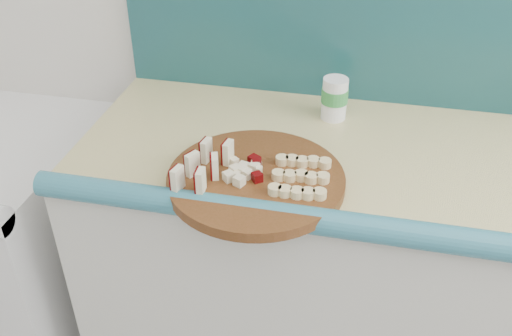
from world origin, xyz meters
name	(u,v)px	position (x,y,z in m)	size (l,w,h in m)	color
kitchen_counter	(482,301)	(0.10, 1.50, 0.46)	(2.20, 0.63, 0.91)	silver
cutting_board	(256,180)	(-0.51, 1.30, 0.92)	(0.41, 0.41, 0.03)	#4C2B10
apple_wedges	(203,165)	(-0.63, 1.28, 0.96)	(0.10, 0.16, 0.06)	#F8EFC7
apple_chunks	(245,170)	(-0.54, 1.30, 0.95)	(0.07, 0.07, 0.02)	#FAF0C8
banana_slices	(300,176)	(-0.41, 1.31, 0.94)	(0.13, 0.16, 0.02)	beige
canister	(334,98)	(-0.37, 1.65, 0.97)	(0.07, 0.07, 0.12)	white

